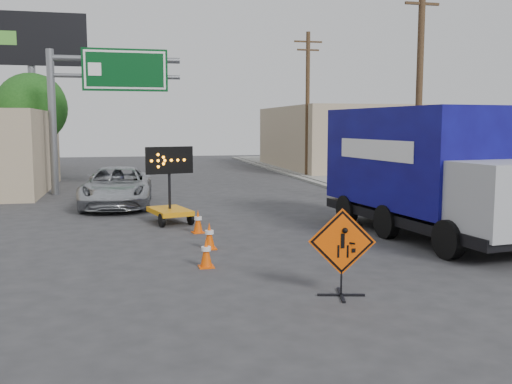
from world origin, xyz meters
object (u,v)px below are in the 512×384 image
object	(u,v)px
arrow_board	(170,206)
pickup_truck	(117,187)
box_truck	(422,178)
construction_sign	(342,250)

from	to	relation	value
arrow_board	pickup_truck	world-z (taller)	arrow_board
pickup_truck	box_truck	distance (m)	12.27
arrow_board	construction_sign	bearing A→B (deg)	-88.68
pickup_truck	arrow_board	bearing A→B (deg)	-64.71
construction_sign	box_truck	size ratio (longest dim) A/B	0.21
construction_sign	pickup_truck	size ratio (longest dim) A/B	0.30
arrow_board	box_truck	size ratio (longest dim) A/B	0.31
arrow_board	box_truck	world-z (taller)	box_truck
pickup_truck	box_truck	xyz separation A→B (m)	(8.94, -8.36, 0.93)
construction_sign	pickup_truck	distance (m)	14.21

